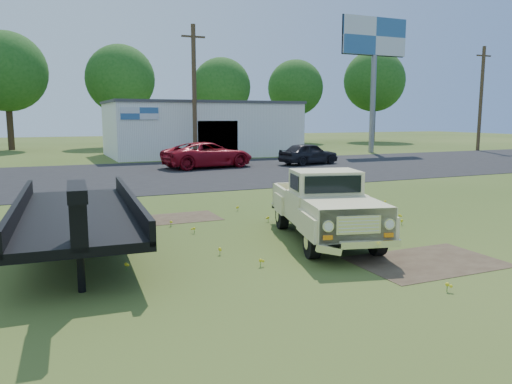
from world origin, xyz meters
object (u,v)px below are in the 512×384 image
billboard (374,48)px  red_pickup (208,155)px  flatbed_trailer (77,208)px  dark_sedan (309,154)px  vintage_pickup_truck (325,205)px

billboard → red_pickup: size_ratio=2.05×
flatbed_trailer → dark_sedan: 21.79m
billboard → dark_sedan: size_ratio=2.79×
billboard → vintage_pickup_truck: (-19.50, -24.59, -7.67)m
billboard → red_pickup: billboard is taller
vintage_pickup_truck → flatbed_trailer: bearing=-179.2°
vintage_pickup_truck → dark_sedan: vintage_pickup_truck is taller
billboard → dark_sedan: bearing=-144.2°
billboard → vintage_pickup_truck: billboard is taller
vintage_pickup_truck → billboard: bearing=65.5°
vintage_pickup_truck → flatbed_trailer: flatbed_trailer is taller
vintage_pickup_truck → red_pickup: size_ratio=0.88×
flatbed_trailer → red_pickup: (8.45, 16.54, -0.25)m
billboard → dark_sedan: (-10.20, -7.36, -7.86)m
vintage_pickup_truck → red_pickup: 18.07m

